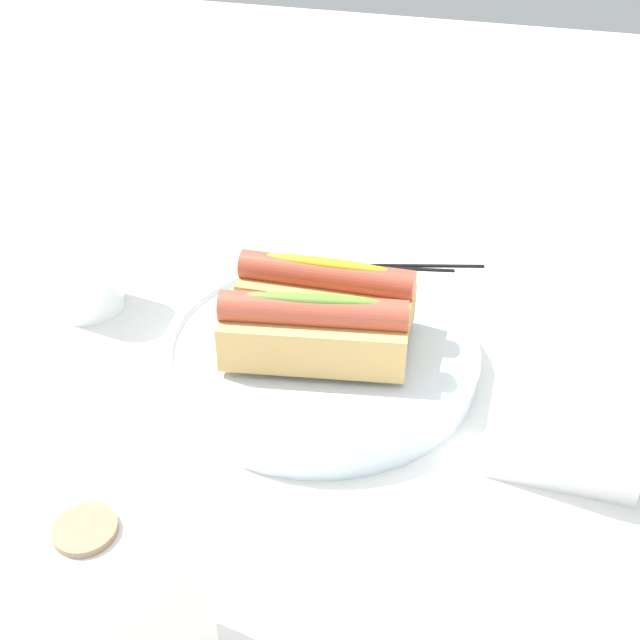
{
  "coord_description": "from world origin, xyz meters",
  "views": [
    {
      "loc": [
        -0.13,
        0.5,
        0.42
      ],
      "look_at": [
        0.02,
        -0.01,
        0.05
      ],
      "focal_mm": 43.5,
      "sensor_mm": 36.0,
      "label": 1
    }
  ],
  "objects_px": {
    "water_glass": "(82,271)",
    "napkin_box": "(575,394)",
    "serving_bowl": "(320,352)",
    "hotdog_back": "(313,331)",
    "chopstick_far": "(379,264)",
    "paper_towel_roll": "(107,614)",
    "chopstick_near": "(349,265)",
    "hotdog_front": "(326,294)"
  },
  "relations": [
    {
      "from": "serving_bowl",
      "to": "paper_towel_roll",
      "type": "relative_size",
      "value": 2.04
    },
    {
      "from": "paper_towel_roll",
      "to": "chopstick_near",
      "type": "height_order",
      "value": "paper_towel_roll"
    },
    {
      "from": "hotdog_back",
      "to": "water_glass",
      "type": "height_order",
      "value": "hotdog_back"
    },
    {
      "from": "serving_bowl",
      "to": "hotdog_back",
      "type": "distance_m",
      "value": 0.05
    },
    {
      "from": "hotdog_back",
      "to": "chopstick_near",
      "type": "bearing_deg",
      "value": -83.34
    },
    {
      "from": "serving_bowl",
      "to": "hotdog_front",
      "type": "distance_m",
      "value": 0.05
    },
    {
      "from": "chopstick_far",
      "to": "napkin_box",
      "type": "bearing_deg",
      "value": 112.12
    },
    {
      "from": "water_glass",
      "to": "chopstick_far",
      "type": "xyz_separation_m",
      "value": [
        -0.25,
        -0.16,
        -0.04
      ]
    },
    {
      "from": "serving_bowl",
      "to": "napkin_box",
      "type": "height_order",
      "value": "napkin_box"
    },
    {
      "from": "hotdog_front",
      "to": "chopstick_near",
      "type": "distance_m",
      "value": 0.15
    },
    {
      "from": "hotdog_back",
      "to": "chopstick_far",
      "type": "relative_size",
      "value": 0.71
    },
    {
      "from": "water_glass",
      "to": "serving_bowl",
      "type": "bearing_deg",
      "value": 174.52
    },
    {
      "from": "paper_towel_roll",
      "to": "chopstick_far",
      "type": "height_order",
      "value": "paper_towel_roll"
    },
    {
      "from": "serving_bowl",
      "to": "chopstick_far",
      "type": "distance_m",
      "value": 0.18
    },
    {
      "from": "water_glass",
      "to": "paper_towel_roll",
      "type": "xyz_separation_m",
      "value": [
        -0.22,
        0.33,
        0.02
      ]
    },
    {
      "from": "paper_towel_roll",
      "to": "chopstick_near",
      "type": "bearing_deg",
      "value": -90.19
    },
    {
      "from": "hotdog_back",
      "to": "napkin_box",
      "type": "relative_size",
      "value": 1.05
    },
    {
      "from": "napkin_box",
      "to": "chopstick_far",
      "type": "height_order",
      "value": "napkin_box"
    },
    {
      "from": "water_glass",
      "to": "paper_towel_roll",
      "type": "bearing_deg",
      "value": 123.64
    },
    {
      "from": "serving_bowl",
      "to": "paper_towel_roll",
      "type": "bearing_deg",
      "value": 85.99
    },
    {
      "from": "hotdog_front",
      "to": "paper_towel_roll",
      "type": "xyz_separation_m",
      "value": [
        0.02,
        0.34,
        0.01
      ]
    },
    {
      "from": "water_glass",
      "to": "napkin_box",
      "type": "xyz_separation_m",
      "value": [
        -0.45,
        0.09,
        0.03
      ]
    },
    {
      "from": "serving_bowl",
      "to": "hotdog_back",
      "type": "bearing_deg",
      "value": 95.91
    },
    {
      "from": "water_glass",
      "to": "chopstick_far",
      "type": "bearing_deg",
      "value": -148.1
    },
    {
      "from": "serving_bowl",
      "to": "chopstick_near",
      "type": "bearing_deg",
      "value": -83.21
    },
    {
      "from": "hotdog_back",
      "to": "paper_towel_roll",
      "type": "distance_m",
      "value": 0.28
    },
    {
      "from": "chopstick_far",
      "to": "serving_bowl",
      "type": "bearing_deg",
      "value": 70.66
    },
    {
      "from": "napkin_box",
      "to": "chopstick_far",
      "type": "distance_m",
      "value": 0.32
    },
    {
      "from": "hotdog_back",
      "to": "napkin_box",
      "type": "distance_m",
      "value": 0.21
    },
    {
      "from": "hotdog_front",
      "to": "chopstick_far",
      "type": "distance_m",
      "value": 0.16
    },
    {
      "from": "hotdog_front",
      "to": "water_glass",
      "type": "distance_m",
      "value": 0.24
    },
    {
      "from": "hotdog_front",
      "to": "paper_towel_roll",
      "type": "bearing_deg",
      "value": 86.8
    },
    {
      "from": "hotdog_front",
      "to": "chopstick_near",
      "type": "bearing_deg",
      "value": -83.04
    },
    {
      "from": "serving_bowl",
      "to": "chopstick_far",
      "type": "height_order",
      "value": "serving_bowl"
    },
    {
      "from": "chopstick_far",
      "to": "hotdog_front",
      "type": "bearing_deg",
      "value": 69.04
    },
    {
      "from": "hotdog_front",
      "to": "napkin_box",
      "type": "bearing_deg",
      "value": 155.66
    },
    {
      "from": "hotdog_back",
      "to": "chopstick_far",
      "type": "height_order",
      "value": "hotdog_back"
    },
    {
      "from": "chopstick_near",
      "to": "chopstick_far",
      "type": "bearing_deg",
      "value": -171.09
    },
    {
      "from": "paper_towel_roll",
      "to": "napkin_box",
      "type": "distance_m",
      "value": 0.33
    },
    {
      "from": "chopstick_far",
      "to": "paper_towel_roll",
      "type": "bearing_deg",
      "value": 70.14
    },
    {
      "from": "napkin_box",
      "to": "paper_towel_roll",
      "type": "bearing_deg",
      "value": 46.15
    },
    {
      "from": "water_glass",
      "to": "hotdog_back",
      "type": "bearing_deg",
      "value": 168.33
    }
  ]
}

